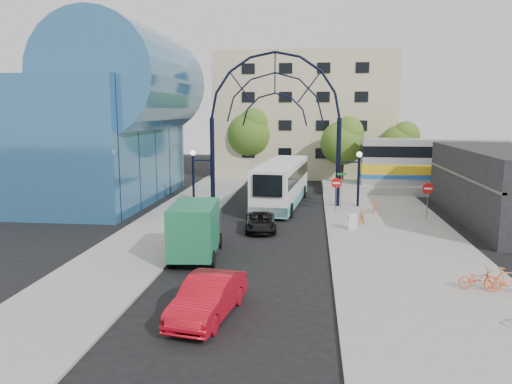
# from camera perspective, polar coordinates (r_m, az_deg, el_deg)

# --- Properties ---
(ground) EXTENTS (120.00, 120.00, 0.00)m
(ground) POSITION_cam_1_polar(r_m,az_deg,el_deg) (26.55, -0.26, -7.25)
(ground) COLOR black
(ground) RESTS_ON ground
(sidewalk_east) EXTENTS (8.00, 56.00, 0.12)m
(sidewalk_east) POSITION_cam_1_polar(r_m,az_deg,el_deg) (30.63, 15.75, -5.24)
(sidewalk_east) COLOR gray
(sidewalk_east) RESTS_ON ground
(plaza_west) EXTENTS (5.00, 50.00, 0.12)m
(plaza_west) POSITION_cam_1_polar(r_m,az_deg,el_deg) (33.54, -10.15, -3.78)
(plaza_west) COLOR gray
(plaza_west) RESTS_ON ground
(gateway_arch) EXTENTS (13.64, 0.44, 12.10)m
(gateway_arch) POSITION_cam_1_polar(r_m,az_deg,el_deg) (39.41, 2.17, 10.73)
(gateway_arch) COLOR black
(gateway_arch) RESTS_ON ground
(stop_sign) EXTENTS (0.80, 0.07, 2.50)m
(stop_sign) POSITION_cam_1_polar(r_m,az_deg,el_deg) (37.73, 9.16, 0.68)
(stop_sign) COLOR slate
(stop_sign) RESTS_ON sidewalk_east
(do_not_enter_sign) EXTENTS (0.76, 0.07, 2.48)m
(do_not_enter_sign) POSITION_cam_1_polar(r_m,az_deg,el_deg) (36.60, 19.04, -0.00)
(do_not_enter_sign) COLOR slate
(do_not_enter_sign) RESTS_ON sidewalk_east
(street_name_sign) EXTENTS (0.70, 0.70, 2.80)m
(street_name_sign) POSITION_cam_1_polar(r_m,az_deg,el_deg) (38.33, 9.72, 1.01)
(street_name_sign) COLOR slate
(street_name_sign) RESTS_ON sidewalk_east
(sandwich_board) EXTENTS (0.55, 0.61, 0.99)m
(sandwich_board) POSITION_cam_1_polar(r_m,az_deg,el_deg) (32.10, 11.01, -3.15)
(sandwich_board) COLOR white
(sandwich_board) RESTS_ON sidewalk_east
(transit_hall) EXTENTS (16.50, 18.00, 14.50)m
(transit_hall) POSITION_cam_1_polar(r_m,az_deg,el_deg) (44.25, -18.11, 7.72)
(transit_hall) COLOR #306594
(transit_hall) RESTS_ON ground
(commercial_block_east) EXTENTS (6.00, 16.00, 5.00)m
(commercial_block_east) POSITION_cam_1_polar(r_m,az_deg,el_deg) (37.94, 26.47, 0.64)
(commercial_block_east) COLOR black
(commercial_block_east) RESTS_ON ground
(apartment_block) EXTENTS (20.00, 12.10, 14.00)m
(apartment_block) POSITION_cam_1_polar(r_m,az_deg,el_deg) (60.26, 5.61, 8.71)
(apartment_block) COLOR #C8B68B
(apartment_block) RESTS_ON ground
(train_platform) EXTENTS (32.00, 5.00, 0.80)m
(train_platform) POSITION_cam_1_polar(r_m,az_deg,el_deg) (50.75, 25.99, 0.23)
(train_platform) COLOR gray
(train_platform) RESTS_ON ground
(train_car) EXTENTS (25.10, 3.05, 4.20)m
(train_car) POSITION_cam_1_polar(r_m,az_deg,el_deg) (50.46, 26.19, 3.03)
(train_car) COLOR #B7B7BC
(train_car) RESTS_ON train_platform
(tree_north_a) EXTENTS (4.48, 4.48, 7.00)m
(tree_north_a) POSITION_cam_1_polar(r_m,az_deg,el_deg) (51.39, 10.02, 5.85)
(tree_north_a) COLOR #382314
(tree_north_a) RESTS_ON ground
(tree_north_b) EXTENTS (5.12, 5.12, 8.00)m
(tree_north_b) POSITION_cam_1_polar(r_m,az_deg,el_deg) (55.68, -0.61, 6.92)
(tree_north_b) COLOR #382314
(tree_north_b) RESTS_ON ground
(tree_north_c) EXTENTS (4.16, 4.16, 6.50)m
(tree_north_c) POSITION_cam_1_polar(r_m,az_deg,el_deg) (54.08, 16.27, 5.43)
(tree_north_c) COLOR #382314
(tree_north_c) RESTS_ON ground
(city_bus) EXTENTS (3.95, 12.87, 3.48)m
(city_bus) POSITION_cam_1_polar(r_m,az_deg,el_deg) (40.22, 2.97, 1.07)
(city_bus) COLOR silver
(city_bus) RESTS_ON ground
(green_truck) EXTENTS (2.64, 5.98, 2.94)m
(green_truck) POSITION_cam_1_polar(r_m,az_deg,el_deg) (26.16, -6.82, -4.24)
(green_truck) COLOR black
(green_truck) RESTS_ON ground
(black_suv) EXTENTS (2.38, 4.33, 1.15)m
(black_suv) POSITION_cam_1_polar(r_m,az_deg,el_deg) (31.75, 0.51, -3.43)
(black_suv) COLOR black
(black_suv) RESTS_ON ground
(red_sedan) EXTENTS (2.37, 4.89, 1.54)m
(red_sedan) POSITION_cam_1_polar(r_m,az_deg,el_deg) (18.83, -5.52, -11.88)
(red_sedan) COLOR #B40B1A
(red_sedan) RESTS_ON ground
(bike_near_a) EXTENTS (0.70, 1.68, 0.86)m
(bike_near_a) POSITION_cam_1_polar(r_m,az_deg,el_deg) (34.33, 12.03, -2.70)
(bike_near_a) COLOR orange
(bike_near_a) RESTS_ON sidewalk_east
(bike_near_b) EXTENTS (0.75, 1.61, 0.93)m
(bike_near_b) POSITION_cam_1_polar(r_m,az_deg,el_deg) (37.91, 13.35, -1.57)
(bike_near_b) COLOR #DC612C
(bike_near_b) RESTS_ON sidewalk_east
(bike_far_a) EXTENTS (1.77, 0.91, 0.88)m
(bike_far_a) POSITION_cam_1_polar(r_m,az_deg,el_deg) (23.28, 24.00, -9.03)
(bike_far_a) COLOR #C94C28
(bike_far_a) RESTS_ON sidewalk_east
(bike_far_b) EXTENTS (1.81, 0.61, 1.07)m
(bike_far_b) POSITION_cam_1_polar(r_m,az_deg,el_deg) (23.26, 26.83, -9.01)
(bike_far_b) COLOR orange
(bike_far_b) RESTS_ON sidewalk_east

